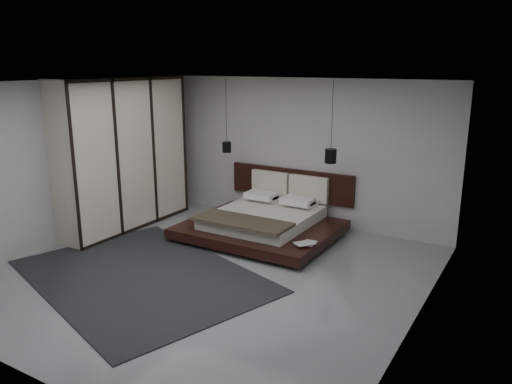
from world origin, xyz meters
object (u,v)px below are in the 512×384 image
Objects in this scene: lattice_screen at (164,148)px; bed at (264,220)px; pendant_left at (227,147)px; wardrobe at (123,154)px; rug at (141,276)px; pendant_right at (331,156)px.

bed is (2.80, -0.54, -1.02)m from lattice_screen.
pendant_left reaches higher than lattice_screen.
lattice_screen is 1.45m from wardrobe.
lattice_screen is 3.96m from rug.
lattice_screen is at bearing 169.17° from bed.
wardrobe is 2.87m from rug.
pendant_right reaches higher than bed.
pendant_right is at bearing 20.30° from bed.
wardrobe is (0.25, -1.42, 0.11)m from lattice_screen.
bed is 0.92× the size of wardrobe.
bed is at bearing 75.45° from rug.
lattice_screen is 3.89m from pendant_right.
pendant_right is at bearing 0.00° from pendant_left.
rug is at bearing -40.98° from wardrobe.
pendant_right is 3.72m from rug.
wardrobe is (-2.55, -0.89, 1.13)m from bed.
bed is at bearing -20.30° from pendant_left.
pendant_left reaches higher than bed.
pendant_left is (-1.08, 0.40, 1.21)m from bed.
bed is 1.67m from pendant_left.
pendant_left is at bearing 180.00° from pendant_right.
pendant_left reaches higher than rug.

